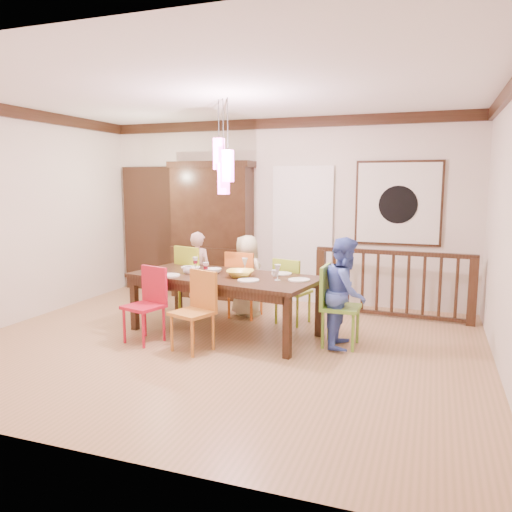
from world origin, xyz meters
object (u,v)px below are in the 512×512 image
(china_hutch, at_px, (212,230))
(balustrade, at_px, (392,283))
(chair_far_left, at_px, (197,275))
(person_far_mid, at_px, (247,276))
(chair_end_right, at_px, (341,301))
(person_far_left, at_px, (198,272))
(person_end_right, at_px, (345,292))
(dining_table, at_px, (225,281))

(china_hutch, xyz_separation_m, balustrade, (2.94, -0.35, -0.63))
(chair_far_left, distance_m, person_far_mid, 0.72)
(chair_far_left, distance_m, china_hutch, 1.27)
(chair_far_left, bearing_deg, person_far_mid, -149.30)
(china_hutch, bearing_deg, chair_end_right, -36.53)
(china_hutch, relative_size, person_far_left, 1.88)
(person_end_right, bearing_deg, person_far_mid, 57.62)
(dining_table, relative_size, person_end_right, 1.95)
(person_far_mid, relative_size, person_end_right, 0.91)
(china_hutch, height_order, person_far_mid, china_hutch)
(china_hutch, xyz_separation_m, person_end_right, (2.53, -1.83, -0.48))
(chair_end_right, distance_m, person_far_left, 2.44)
(china_hutch, bearing_deg, person_far_left, -77.76)
(person_far_left, xyz_separation_m, person_far_mid, (0.77, -0.00, -0.01))
(dining_table, relative_size, chair_end_right, 2.64)
(chair_end_right, xyz_separation_m, balustrade, (0.46, 1.49, -0.04))
(chair_end_right, height_order, person_far_left, person_far_left)
(dining_table, bearing_deg, person_end_right, 9.23)
(dining_table, relative_size, balustrade, 1.13)
(dining_table, distance_m, person_far_left, 1.18)
(chair_end_right, bearing_deg, person_end_right, -84.12)
(dining_table, relative_size, chair_far_left, 2.48)
(chair_far_left, relative_size, chair_end_right, 1.07)
(china_hutch, distance_m, person_end_right, 3.16)
(chair_end_right, relative_size, person_far_mid, 0.81)
(chair_end_right, relative_size, person_end_right, 0.74)
(dining_table, distance_m, balustrade, 2.45)
(chair_far_left, relative_size, person_end_right, 0.79)
(chair_far_left, distance_m, chair_end_right, 2.33)
(balustrade, bearing_deg, person_end_right, -102.39)
(dining_table, xyz_separation_m, person_end_right, (1.52, -0.01, -0.03))
(person_far_mid, bearing_deg, dining_table, 113.07)
(dining_table, distance_m, person_far_mid, 0.87)
(person_far_left, relative_size, person_far_mid, 1.02)
(chair_far_left, xyz_separation_m, person_end_right, (2.26, -0.71, 0.06))
(dining_table, distance_m, person_end_right, 1.52)
(person_far_left, xyz_separation_m, person_end_right, (2.32, -0.87, 0.05))
(person_end_right, bearing_deg, person_far_left, 66.34)
(dining_table, bearing_deg, balustrade, 46.87)
(person_end_right, bearing_deg, dining_table, 86.62)
(person_far_mid, bearing_deg, balustrade, -141.38)
(china_hutch, distance_m, person_far_left, 1.12)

